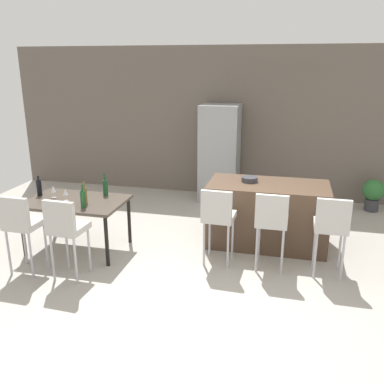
{
  "coord_description": "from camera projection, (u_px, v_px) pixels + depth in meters",
  "views": [
    {
      "loc": [
        0.75,
        -5.0,
        2.58
      ],
      "look_at": [
        -0.56,
        0.4,
        0.85
      ],
      "focal_mm": 38.97,
      "sensor_mm": 36.0,
      "label": 1
    }
  ],
  "objects": [
    {
      "name": "wine_bottle_far",
      "position": [
        85.0,
        196.0,
        5.63
      ],
      "size": [
        0.07,
        0.07,
        0.31
      ],
      "color": "brown",
      "rests_on": "dining_table"
    },
    {
      "name": "fruit_bowl",
      "position": [
        250.0,
        179.0,
        6.06
      ],
      "size": [
        0.23,
        0.23,
        0.07
      ],
      "primitive_type": "cylinder",
      "color": "#333338",
      "rests_on": "kitchen_island"
    },
    {
      "name": "potted_plant",
      "position": [
        373.0,
        193.0,
        7.49
      ],
      "size": [
        0.38,
        0.38,
        0.58
      ],
      "color": "#38383D",
      "rests_on": "ground_plane"
    },
    {
      "name": "wine_bottle_middle",
      "position": [
        39.0,
        188.0,
        6.0
      ],
      "size": [
        0.07,
        0.07,
        0.29
      ],
      "color": "black",
      "rests_on": "dining_table"
    },
    {
      "name": "wine_glass_end",
      "position": [
        65.0,
        192.0,
        5.76
      ],
      "size": [
        0.07,
        0.07,
        0.17
      ],
      "color": "silver",
      "rests_on": "dining_table"
    },
    {
      "name": "bar_chair_left",
      "position": [
        218.0,
        215.0,
        5.39
      ],
      "size": [
        0.42,
        0.42,
        1.05
      ],
      "color": "beige",
      "rests_on": "ground_plane"
    },
    {
      "name": "wine_bottle_right",
      "position": [
        83.0,
        199.0,
        5.48
      ],
      "size": [
        0.07,
        0.07,
        0.33
      ],
      "color": "#194723",
      "rests_on": "dining_table"
    },
    {
      "name": "dining_chair_far",
      "position": [
        66.0,
        226.0,
        5.01
      ],
      "size": [
        0.42,
        0.42,
        1.05
      ],
      "color": "beige",
      "rests_on": "ground_plane"
    },
    {
      "name": "kitchen_island",
      "position": [
        267.0,
        214.0,
        6.1
      ],
      "size": [
        1.72,
        0.88,
        0.92
      ],
      "primitive_type": "cube",
      "color": "#4C3828",
      "rests_on": "ground_plane"
    },
    {
      "name": "ground_plane",
      "position": [
        225.0,
        264.0,
        5.58
      ],
      "size": [
        10.0,
        10.0,
        0.0
      ],
      "primitive_type": "plane",
      "color": "#ADA89E"
    },
    {
      "name": "back_wall",
      "position": [
        254.0,
        123.0,
        8.08
      ],
      "size": [
        10.0,
        0.12,
        2.9
      ],
      "primitive_type": "cube",
      "color": "#665B51",
      "rests_on": "ground_plane"
    },
    {
      "name": "dining_chair_near",
      "position": [
        21.0,
        222.0,
        5.15
      ],
      "size": [
        0.41,
        0.41,
        1.05
      ],
      "color": "beige",
      "rests_on": "ground_plane"
    },
    {
      "name": "wine_glass_near",
      "position": [
        53.0,
        189.0,
        5.89
      ],
      "size": [
        0.07,
        0.07,
        0.17
      ],
      "color": "silver",
      "rests_on": "dining_table"
    },
    {
      "name": "bar_chair_middle",
      "position": [
        272.0,
        219.0,
        5.24
      ],
      "size": [
        0.4,
        0.4,
        1.05
      ],
      "color": "beige",
      "rests_on": "ground_plane"
    },
    {
      "name": "dining_table",
      "position": [
        76.0,
        205.0,
        5.84
      ],
      "size": [
        1.36,
        0.9,
        0.74
      ],
      "color": "#4C4238",
      "rests_on": "ground_plane"
    },
    {
      "name": "refrigerator",
      "position": [
        220.0,
        153.0,
        7.96
      ],
      "size": [
        0.72,
        0.68,
        1.84
      ],
      "primitive_type": "cube",
      "color": "#939699",
      "rests_on": "ground_plane"
    },
    {
      "name": "bar_chair_right",
      "position": [
        331.0,
        224.0,
        5.07
      ],
      "size": [
        0.4,
        0.4,
        1.05
      ],
      "color": "beige",
      "rests_on": "ground_plane"
    },
    {
      "name": "wine_bottle_left",
      "position": [
        105.0,
        187.0,
        6.01
      ],
      "size": [
        0.07,
        0.07,
        0.32
      ],
      "color": "#194723",
      "rests_on": "dining_table"
    }
  ]
}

